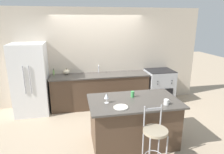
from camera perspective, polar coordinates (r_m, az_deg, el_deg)
name	(u,v)px	position (r m, az deg, el deg)	size (l,w,h in m)	color
ground_plane	(102,111)	(5.47, -2.81, -9.65)	(18.00, 18.00, 0.00)	tan
wall_back	(98,57)	(5.73, -4.06, 5.74)	(6.00, 0.07, 2.70)	beige
back_counter	(100,90)	(5.64, -3.45, -3.76)	(2.68, 0.69, 0.92)	#4C3828
sink_faucet	(99,68)	(5.67, -3.83, 2.60)	(0.02, 0.13, 0.22)	#ADAFB5
kitchen_island	(133,122)	(4.01, 6.09, -12.53)	(1.71, 1.03, 0.91)	#4C3828
refrigerator	(31,79)	(5.49, -22.18, -0.57)	(0.83, 0.80, 1.82)	white
oven_range	(159,86)	(6.08, 13.27, -2.50)	(0.75, 0.71, 0.96)	#ADAFB5
bar_stool_near	(155,137)	(3.40, 12.16, -16.30)	(0.40, 0.40, 1.05)	#99999E
dinner_plate	(121,107)	(3.49, 2.55, -8.56)	(0.26, 0.26, 0.02)	beige
wine_glass	(106,96)	(3.63, -1.60, -5.52)	(0.08, 0.08, 0.18)	white
coffee_mug	(166,102)	(3.72, 15.28, -6.90)	(0.12, 0.09, 0.10)	white
tumbler_cup	(133,94)	(3.94, 5.89, -4.90)	(0.07, 0.07, 0.12)	#3D934C
pumpkin_decoration	(67,72)	(5.65, -12.84, 1.46)	(0.17, 0.17, 0.16)	beige
soap_bottle	(54,72)	(5.66, -16.34, 1.31)	(0.05, 0.05, 0.18)	#89B260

